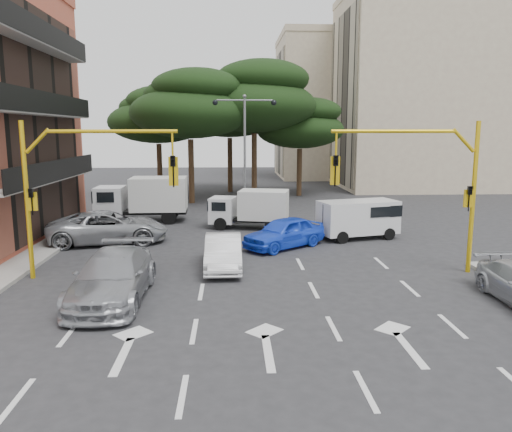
{
  "coord_description": "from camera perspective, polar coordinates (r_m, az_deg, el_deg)",
  "views": [
    {
      "loc": [
        -0.91,
        -16.99,
        5.64
      ],
      "look_at": [
        0.26,
        6.41,
        1.6
      ],
      "focal_mm": 35.0,
      "sensor_mm": 36.0,
      "label": 1
    }
  ],
  "objects": [
    {
      "name": "pine_left_near",
      "position": [
        39.11,
        -7.49,
        12.59
      ],
      "size": [
        9.15,
        9.15,
        10.23
      ],
      "color": "#382616",
      "rests_on": "ground"
    },
    {
      "name": "box_truck_a",
      "position": [
        31.76,
        -12.82,
        1.84
      ],
      "size": [
        5.68,
        2.5,
        2.77
      ],
      "primitive_type": null,
      "rotation": [
        0.0,
        0.0,
        1.59
      ],
      "color": "silver",
      "rests_on": "ground"
    },
    {
      "name": "median_strip",
      "position": [
        33.47,
        -1.27,
        0.21
      ],
      "size": [
        1.4,
        6.0,
        0.15
      ],
      "primitive_type": "cube",
      "color": "gray",
      "rests_on": "ground"
    },
    {
      "name": "car_blue_compact",
      "position": [
        24.2,
        3.25,
        -1.9
      ],
      "size": [
        4.53,
        4.08,
        1.49
      ],
      "primitive_type": "imported",
      "rotation": [
        0.0,
        0.0,
        -0.91
      ],
      "color": "blue",
      "rests_on": "ground"
    },
    {
      "name": "signal_mast_right",
      "position": [
        20.56,
        19.24,
        4.34
      ],
      "size": [
        5.79,
        0.37,
        6.0
      ],
      "color": "gold",
      "rests_on": "ground"
    },
    {
      "name": "pine_back",
      "position": [
        45.99,
        -2.97,
        12.22
      ],
      "size": [
        9.15,
        9.15,
        10.23
      ],
      "color": "#382616",
      "rests_on": "ground"
    },
    {
      "name": "van_white",
      "position": [
        26.75,
        11.58,
        -0.36
      ],
      "size": [
        4.42,
        2.86,
        2.04
      ],
      "primitive_type": null,
      "rotation": [
        0.0,
        0.0,
        -1.3
      ],
      "color": "silver",
      "rests_on": "ground"
    },
    {
      "name": "car_silver_cross_a",
      "position": [
        26.19,
        -16.5,
        -1.24
      ],
      "size": [
        6.23,
        3.66,
        1.63
      ],
      "primitive_type": "imported",
      "rotation": [
        0.0,
        0.0,
        1.74
      ],
      "color": "#989BA0",
      "rests_on": "ground"
    },
    {
      "name": "apartment_beige_near",
      "position": [
        53.38,
        20.72,
        13.16
      ],
      "size": [
        20.2,
        12.15,
        18.7
      ],
      "color": "tan",
      "rests_on": "ground"
    },
    {
      "name": "box_truck_b",
      "position": [
        28.86,
        -0.72,
        0.78
      ],
      "size": [
        4.85,
        2.81,
        2.24
      ],
      "primitive_type": null,
      "rotation": [
        0.0,
        0.0,
        1.36
      ],
      "color": "silver",
      "rests_on": "ground"
    },
    {
      "name": "signal_mast_left",
      "position": [
        19.95,
        -20.09,
        4.14
      ],
      "size": [
        5.79,
        0.37,
        6.0
      ],
      "color": "gold",
      "rests_on": "ground"
    },
    {
      "name": "car_silver_wagon",
      "position": [
        17.44,
        -16.04,
        -6.69
      ],
      "size": [
        2.3,
        5.59,
        1.62
      ],
      "primitive_type": "imported",
      "rotation": [
        0.0,
        0.0,
        -0.01
      ],
      "color": "#989AA0",
      "rests_on": "ground"
    },
    {
      "name": "street_lamp_center",
      "position": [
        33.0,
        -1.3,
        9.42
      ],
      "size": [
        4.16,
        0.36,
        7.77
      ],
      "color": "slate",
      "rests_on": "median_strip"
    },
    {
      "name": "pine_left_far",
      "position": [
        43.38,
        -11.07,
        11.29
      ],
      "size": [
        8.32,
        8.32,
        9.3
      ],
      "color": "#382616",
      "rests_on": "ground"
    },
    {
      "name": "car_white_hatch",
      "position": [
        20.59,
        -3.77,
        -4.14
      ],
      "size": [
        1.51,
        4.21,
        1.38
      ],
      "primitive_type": "imported",
      "rotation": [
        0.0,
        0.0,
        0.01
      ],
      "color": "white",
      "rests_on": "ground"
    },
    {
      "name": "apartment_beige_far",
      "position": [
        62.6,
        10.16,
        12.12
      ],
      "size": [
        16.2,
        12.15,
        16.7
      ],
      "color": "tan",
      "rests_on": "ground"
    },
    {
      "name": "ground",
      "position": [
        17.92,
        0.2,
        -8.56
      ],
      "size": [
        120.0,
        120.0,
        0.0
      ],
      "primitive_type": "plane",
      "color": "#28282B",
      "rests_on": "ground"
    },
    {
      "name": "pine_right",
      "position": [
        43.36,
        5.13,
        10.51
      ],
      "size": [
        7.49,
        7.49,
        8.37
      ],
      "color": "#382616",
      "rests_on": "ground"
    },
    {
      "name": "pine_center",
      "position": [
        41.08,
        -0.12,
        13.5
      ],
      "size": [
        9.98,
        9.98,
        11.16
      ],
      "color": "#382616",
      "rests_on": "ground"
    }
  ]
}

